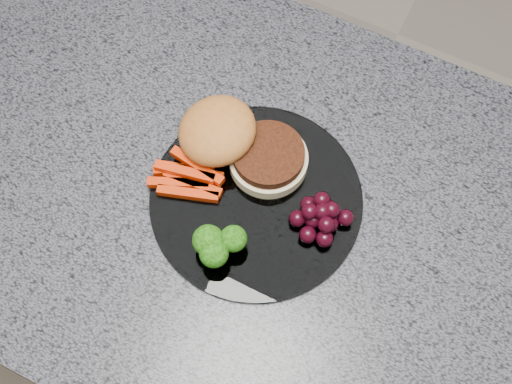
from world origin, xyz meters
TOP-DOWN VIEW (x-y plane):
  - island_cabinet at (0.00, 0.00)m, footprint 1.20×0.60m
  - countertop at (0.00, 0.00)m, footprint 1.20×0.60m
  - plate at (0.04, 0.00)m, footprint 0.26×0.26m
  - burger at (-0.01, 0.05)m, footprint 0.19×0.13m
  - carrot_sticks at (-0.05, -0.01)m, footprint 0.09×0.07m
  - broccoli at (0.03, -0.08)m, footprint 0.06×0.06m
  - grape_bunch at (0.12, 0.01)m, footprint 0.07×0.06m

SIDE VIEW (x-z plane):
  - island_cabinet at x=0.00m, z-range 0.00..0.86m
  - countertop at x=0.00m, z-range 0.86..0.90m
  - plate at x=0.04m, z-range 0.90..0.91m
  - carrot_sticks at x=-0.05m, z-range 0.90..0.92m
  - grape_bunch at x=0.12m, z-range 0.90..0.94m
  - burger at x=-0.01m, z-range 0.90..0.96m
  - broccoli at x=0.03m, z-range 0.91..0.95m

